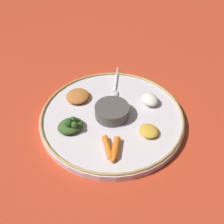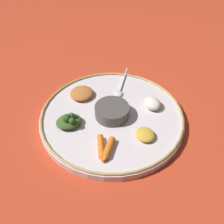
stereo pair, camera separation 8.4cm
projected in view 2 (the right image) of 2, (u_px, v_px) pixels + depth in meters
The scene contains 11 objects.
ground_plane at pixel (112, 120), 0.87m from camera, with size 2.40×2.40×0.00m, color #B7381E.
platter at pixel (112, 118), 0.86m from camera, with size 0.45×0.45×0.02m, color silver.
platter_rim at pixel (112, 115), 0.85m from camera, with size 0.44×0.44×0.01m, color tan.
center_bowl at pixel (112, 111), 0.84m from camera, with size 0.11×0.11×0.04m.
spoon at pixel (121, 87), 0.95m from camera, with size 0.16×0.07×0.01m.
greens_pile at pixel (69, 121), 0.81m from camera, with size 0.08×0.09×0.05m.
carrot_near_spoon at pixel (101, 148), 0.75m from camera, with size 0.09×0.02×0.02m.
carrot_outer at pixel (108, 149), 0.74m from camera, with size 0.08×0.05×0.02m.
mound_rice_white at pixel (153, 103), 0.87m from camera, with size 0.06×0.05×0.03m, color silver.
mound_lentil_yellow at pixel (145, 135), 0.78m from camera, with size 0.06×0.05×0.02m, color gold.
mound_chickpea at pixel (82, 93), 0.91m from camera, with size 0.08×0.08×0.02m, color #B2662D.
Camera 2 is at (0.61, -0.06, 0.62)m, focal length 44.21 mm.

